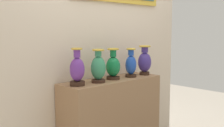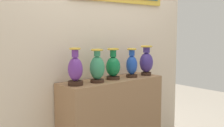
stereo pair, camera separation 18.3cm
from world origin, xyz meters
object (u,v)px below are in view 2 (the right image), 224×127
object	(u,v)px
vase_sapphire	(132,65)
vase_indigo	(146,62)
vase_jade	(97,68)
vase_violet	(75,70)
vase_emerald	(113,66)

from	to	relation	value
vase_sapphire	vase_indigo	xyz separation A→B (m)	(0.24, -0.01, 0.02)
vase_jade	vase_indigo	xyz separation A→B (m)	(0.74, -0.00, 0.01)
vase_violet	vase_emerald	world-z (taller)	vase_violet
vase_emerald	vase_indigo	size ratio (longest dim) A/B	0.96
vase_jade	vase_emerald	world-z (taller)	vase_jade
vase_jade	vase_emerald	size ratio (longest dim) A/B	1.01
vase_jade	vase_sapphire	world-z (taller)	vase_jade
vase_violet	vase_jade	world-z (taller)	vase_violet
vase_violet	vase_indigo	size ratio (longest dim) A/B	1.03
vase_jade	vase_indigo	distance (m)	0.74
vase_sapphire	vase_indigo	world-z (taller)	vase_indigo
vase_emerald	vase_indigo	distance (m)	0.49
vase_emerald	vase_violet	bearing A→B (deg)	-177.91
vase_jade	vase_emerald	xyz separation A→B (m)	(0.25, 0.04, -0.01)
vase_jade	vase_sapphire	size ratio (longest dim) A/B	1.04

